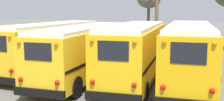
{
  "coord_description": "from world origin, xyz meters",
  "views": [
    {
      "loc": [
        5.44,
        -16.27,
        4.19
      ],
      "look_at": [
        0.0,
        -0.32,
        1.68
      ],
      "focal_mm": 45.0,
      "sensor_mm": 36.0,
      "label": 1
    }
  ],
  "objects": [
    {
      "name": "ground_plane",
      "position": [
        0.0,
        0.0,
        0.0
      ],
      "size": [
        160.0,
        160.0,
        0.0
      ],
      "primitive_type": "plane",
      "color": "#66635E"
    },
    {
      "name": "bare_tree_1",
      "position": [
        -0.78,
        14.39,
        5.11
      ],
      "size": [
        2.55,
        2.55,
        6.16
      ],
      "color": "brown",
      "rests_on": "ground"
    },
    {
      "name": "school_bus_2",
      "position": [
        1.51,
        -0.48,
        1.78
      ],
      "size": [
        3.04,
        10.18,
        3.29
      ],
      "color": "yellow",
      "rests_on": "ground"
    },
    {
      "name": "school_bus_0",
      "position": [
        -4.52,
        0.24,
        1.75
      ],
      "size": [
        3.0,
        10.11,
        3.23
      ],
      "color": "yellow",
      "rests_on": "ground"
    },
    {
      "name": "utility_pole",
      "position": [
        0.69,
        11.13,
        4.74
      ],
      "size": [
        1.8,
        0.35,
        9.27
      ],
      "color": "brown",
      "rests_on": "ground"
    },
    {
      "name": "school_bus_3",
      "position": [
        4.52,
        -0.29,
        1.82
      ],
      "size": [
        3.05,
        10.61,
        3.35
      ],
      "color": "#EAAA0F",
      "rests_on": "ground"
    },
    {
      "name": "school_bus_1",
      "position": [
        -1.5,
        -0.84,
        1.73
      ],
      "size": [
        2.72,
        10.69,
        3.15
      ],
      "color": "yellow",
      "rests_on": "ground"
    }
  ]
}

